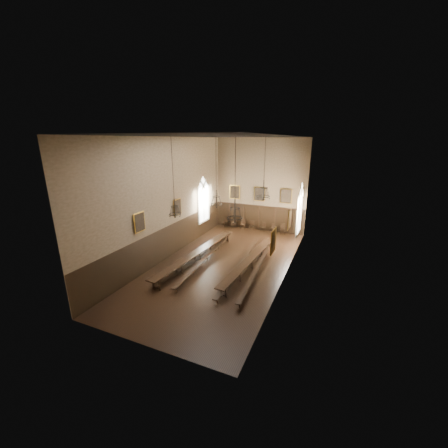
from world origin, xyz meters
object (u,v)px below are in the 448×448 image
Objects in this scene: table_right at (249,264)px; chandelier_front_left at (175,208)px; chair_5 at (272,230)px; bench_left_outer at (194,255)px; chandelier_back_left at (216,200)px; bench_left_inner at (207,257)px; chair_4 at (263,229)px; chair_0 at (225,224)px; table_left at (198,256)px; chandelier_back_right at (263,193)px; chair_2 at (243,226)px; bench_right_outer at (258,268)px; chandelier_front_right at (235,213)px; bench_right_inner at (241,264)px; chair_3 at (252,227)px; chair_1 at (234,225)px; chair_6 at (283,231)px.

chandelier_front_left reaches higher than table_right.
bench_left_outer is at bearing -95.99° from chair_5.
chandelier_back_left is at bearing 147.86° from table_right.
bench_left_inner is 10.97× the size of chair_4.
chair_0 is (-2.18, 8.38, -0.00)m from bench_left_inner.
table_left is at bearing -32.36° from bench_left_outer.
chandelier_back_right is (1.64, -6.52, 4.88)m from chair_4.
chair_0 is at bearing 171.11° from chair_2.
bench_right_outer is at bearing -62.69° from chair_5.
chandelier_front_right is (-0.69, -2.82, 4.55)m from bench_right_outer.
chair_4 reaches higher than bench_right_outer.
bench_right_outer is at bearing 30.93° from chandelier_front_left.
bench_right_inner is 10.54× the size of chair_0.
chair_3 is at bearing -158.95° from chair_5.
bench_left_inner is 8.96m from chair_5.
chair_1 is 0.97m from chair_2.
chair_2 is 0.22× the size of chandelier_front_left.
chair_3 is at bearing 102.49° from chandelier_front_right.
bench_right_outer is at bearing -71.82° from chair_3.
chandelier_front_right reaches higher than bench_left_outer.
chair_0 is (-0.97, 8.35, 0.03)m from bench_left_outer.
chandelier_back_right is (4.72, -6.46, 4.88)m from chair_1.
chandelier_back_right is (3.90, -0.39, 0.96)m from chandelier_back_left.
chandelier_back_left and chandelier_front_right have the same top height.
chandelier_back_right is at bearing -109.04° from chair_6.
chair_2 reaches higher than bench_right_inner.
bench_right_outer is 7.04m from chandelier_front_left.
chair_3 is at bearing 82.67° from chandelier_front_left.
bench_left_inner reaches higher than bench_right_outer.
table_left is 5.07m from chandelier_front_left.
chandelier_front_left is (-2.64, -11.46, 4.43)m from chair_4.
chair_6 reaches higher than table_right.
bench_right_outer is at bearing -3.08° from bench_right_inner.
chair_0 is 7.44m from chandelier_back_left.
bench_right_outer is (1.29, -0.07, -0.01)m from bench_right_inner.
chandelier_back_left reaches higher than chair_1.
bench_right_outer is 5.40m from chandelier_front_right.
chair_3 is at bearing 113.38° from chandelier_back_right.
chandelier_front_right reaches higher than chair_0.
bench_right_inner reaches higher than bench_right_outer.
table_right is at bearing -63.52° from chair_4.
chandelier_back_left is at bearing -82.25° from chair_1.
chandelier_front_left is at bearing -90.45° from table_left.
chair_6 is (3.14, -0.02, 0.02)m from chair_3.
bench_right_inner is (3.94, -0.14, 0.03)m from bench_left_outer.
bench_left_outer is at bearing -63.96° from chair_0.
table_left is 1.96× the size of chandelier_back_left.
bench_right_inner is at bearing 3.49° from table_left.
chair_6 is (1.20, 8.53, 0.01)m from bench_right_inner.
chair_3 is 8.60m from chandelier_back_right.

